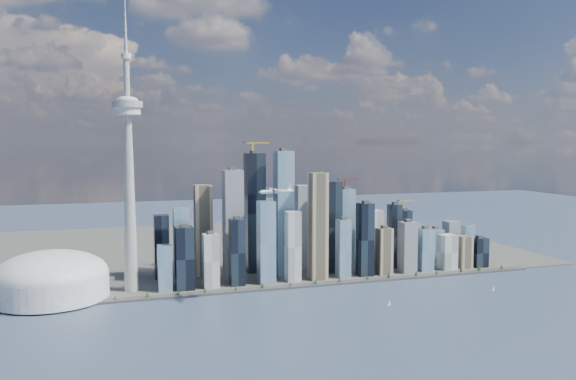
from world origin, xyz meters
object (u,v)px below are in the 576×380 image
object	(u,v)px
needle_tower	(129,169)
sailboat_east	(493,289)
sailboat_west	(389,303)
airplane	(276,191)
dome_stadium	(51,278)

from	to	relation	value
needle_tower	sailboat_east	world-z (taller)	needle_tower
sailboat_west	needle_tower	bearing A→B (deg)	131.85
sailboat_east	airplane	bearing A→B (deg)	168.86
needle_tower	sailboat_west	bearing A→B (deg)	-27.52
sailboat_west	dome_stadium	bearing A→B (deg)	138.80
needle_tower	sailboat_east	bearing A→B (deg)	-16.31
dome_stadium	sailboat_west	distance (m)	609.44
needle_tower	airplane	xyz separation A→B (m)	(236.29, -177.21, -33.33)
airplane	sailboat_east	world-z (taller)	airplane
dome_stadium	airplane	bearing A→B (deg)	-23.96
dome_stadium	airplane	size ratio (longest dim) A/B	3.04
airplane	sailboat_west	bearing A→B (deg)	-20.59
dome_stadium	sailboat_east	distance (m)	829.20
airplane	sailboat_west	size ratio (longest dim) A/B	6.37
needle_tower	sailboat_east	xyz separation A→B (m)	(667.42, -195.35, -232.48)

